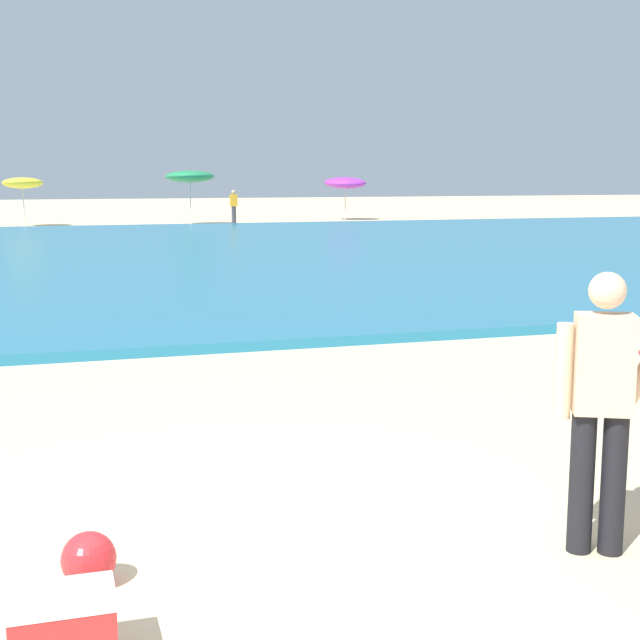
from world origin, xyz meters
TOP-DOWN VIEW (x-y plane):
  - ground_plane at (0.00, 0.00)m, footprint 160.00×160.00m
  - sea at (0.00, 19.89)m, footprint 120.00×28.00m
  - beach_umbrella_1 at (-2.13, 36.13)m, footprint 1.73×1.76m
  - beach_umbrella_2 at (5.07, 35.32)m, footprint 2.20×2.22m
  - beach_umbrella_3 at (13.13, 37.35)m, footprint 2.10×2.12m
  - beachgoer_near_row_left at (6.96, 34.86)m, footprint 0.32×0.20m
  - beach_ball at (-1.04, -0.38)m, footprint 0.31×0.31m
  - cooler_box at (-1.20, -1.21)m, footprint 0.49×0.35m

SIDE VIEW (x-z plane):
  - ground_plane at x=0.00m, z-range 0.00..0.00m
  - sea at x=0.00m, z-range 0.00..0.14m
  - beach_ball at x=-1.04m, z-range 0.00..0.31m
  - cooler_box at x=-1.20m, z-range 0.00..0.37m
  - beachgoer_near_row_left at x=6.96m, z-range 0.05..1.63m
  - beach_umbrella_3 at x=13.13m, z-range 0.76..2.94m
  - beach_umbrella_1 at x=-2.13m, z-range 0.80..3.00m
  - beach_umbrella_2 at x=5.07m, z-range 0.93..3.42m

